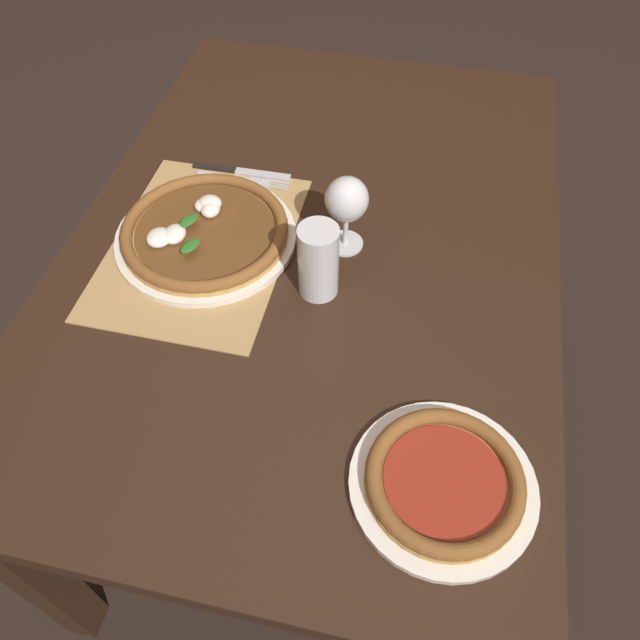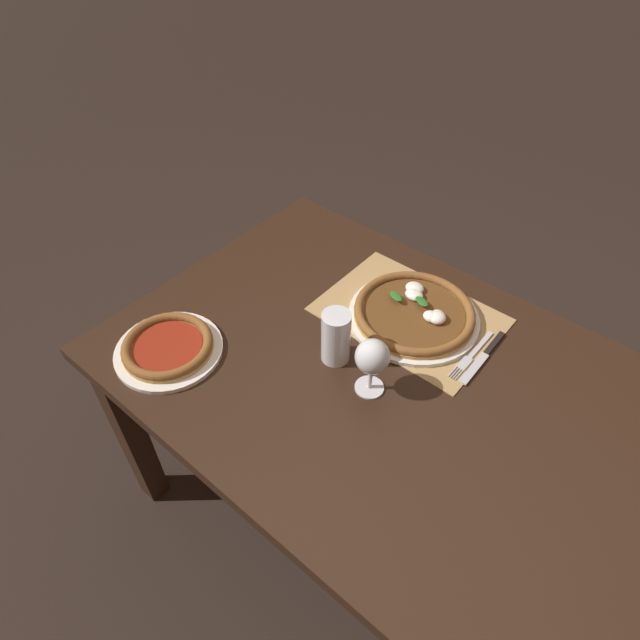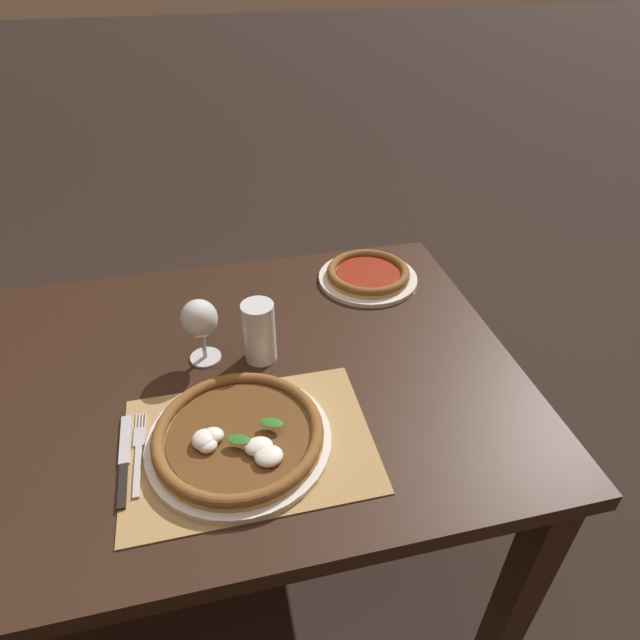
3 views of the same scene
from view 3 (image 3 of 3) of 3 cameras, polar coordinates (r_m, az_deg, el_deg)
The scene contains 9 objects.
ground_plane at distance 1.77m, azimuth -9.00°, elevation -23.83°, with size 24.00×24.00×0.00m, color black.
dining_table at distance 1.26m, azimuth -11.77°, elevation -9.24°, with size 1.38×0.94×0.74m.
paper_placemat at distance 1.05m, azimuth -7.58°, elevation -12.97°, with size 0.46×0.33×0.00m, color #A88451.
pizza_near at distance 1.03m, azimuth -8.68°, elevation -12.12°, with size 0.35×0.35×0.05m.
pizza_far at distance 1.47m, azimuth 5.14°, elevation 4.86°, with size 0.27×0.27×0.04m.
wine_glass at distance 1.18m, azimuth -12.72°, elevation -0.10°, with size 0.08×0.08×0.16m.
pint_glass at distance 1.18m, azimuth -6.48°, elevation -1.39°, with size 0.07×0.07×0.15m.
fork at distance 1.07m, azimuth -18.77°, elevation -13.15°, with size 0.02×0.20×0.00m.
knife at distance 1.07m, azimuth -20.15°, elevation -13.72°, with size 0.02×0.22×0.01m.
Camera 3 is at (0.05, -0.89, 1.53)m, focal length 30.00 mm.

